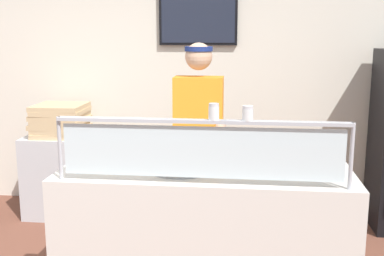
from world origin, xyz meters
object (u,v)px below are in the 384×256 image
at_px(parmesan_shaker, 214,113).
at_px(worker_figure, 199,139).
at_px(pizza_tray, 180,167).
at_px(pizza_server, 182,165).
at_px(pizza_box_stack, 61,120).
at_px(pepper_flake_shaker, 248,114).

xyz_separation_m(parmesan_shaker, worker_figure, (-0.18, 0.96, -0.38)).
height_order(pizza_tray, worker_figure, worker_figure).
relative_size(pizza_tray, pizza_server, 1.52).
bearing_deg(pizza_tray, pizza_box_stack, 133.07).
bearing_deg(pizza_box_stack, pizza_server, -47.01).
bearing_deg(pizza_tray, worker_figure, 85.19).
bearing_deg(parmesan_shaker, pizza_server, 130.31).
height_order(pepper_flake_shaker, worker_figure, worker_figure).
xyz_separation_m(pizza_tray, parmesan_shaker, (0.24, -0.28, 0.41)).
relative_size(pizza_tray, parmesan_shaker, 4.38).
relative_size(pepper_flake_shaker, pizza_box_stack, 0.17).
bearing_deg(pizza_server, worker_figure, 78.23).
relative_size(pizza_tray, pizza_box_stack, 0.84).
relative_size(pizza_tray, worker_figure, 0.24).
distance_m(pepper_flake_shaker, worker_figure, 1.09).
bearing_deg(worker_figure, pizza_tray, -94.81).
relative_size(pizza_server, pepper_flake_shaker, 3.26).
xyz_separation_m(pepper_flake_shaker, worker_figure, (-0.38, 0.96, -0.37)).
bearing_deg(pepper_flake_shaker, pizza_box_stack, 135.79).
bearing_deg(worker_figure, parmesan_shaker, -79.24).
relative_size(pizza_server, worker_figure, 0.16).
bearing_deg(pizza_server, parmesan_shaker, -57.99).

